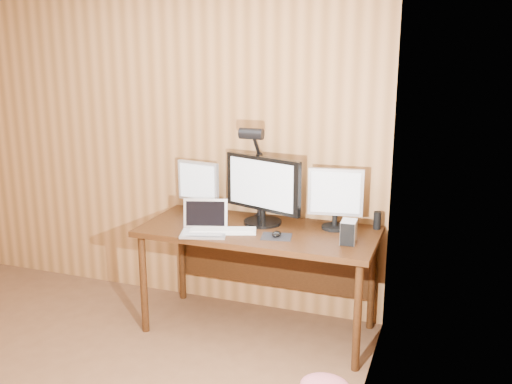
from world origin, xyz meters
The scene contains 12 objects.
desk centered at (0.93, 1.70, 0.63)m, with size 1.60×0.70×0.75m.
monitor_center centered at (0.92, 1.75, 1.00)m, with size 0.59×0.27×0.47m.
monitor_left centered at (0.38, 1.85, 0.96)m, with size 0.34×0.16×0.38m.
monitor_right centered at (1.41, 1.81, 0.97)m, with size 0.37×0.17×0.42m.
laptop centered at (0.62, 1.44, 0.80)m, with size 0.35×0.30×0.21m.
keyboard centered at (0.73, 1.48, 0.76)m, with size 0.46×0.27×0.02m.
mousepad centered at (1.10, 1.51, 0.75)m, with size 0.19×0.16×0.00m, color black.
mouse centered at (1.10, 1.51, 0.77)m, with size 0.06×0.10×0.04m, color black.
hard_drive centered at (1.56, 1.55, 0.82)m, with size 0.10×0.14×0.15m.
phone centered at (0.69, 1.51, 0.76)m, with size 0.07×0.11×0.01m.
speaker centered at (1.68, 1.90, 0.81)m, with size 0.05×0.05×0.12m, color black.
desk_lamp centered at (0.84, 1.80, 1.19)m, with size 0.16×0.23×0.71m.
Camera 1 is at (2.15, -1.83, 1.96)m, focal length 40.00 mm.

